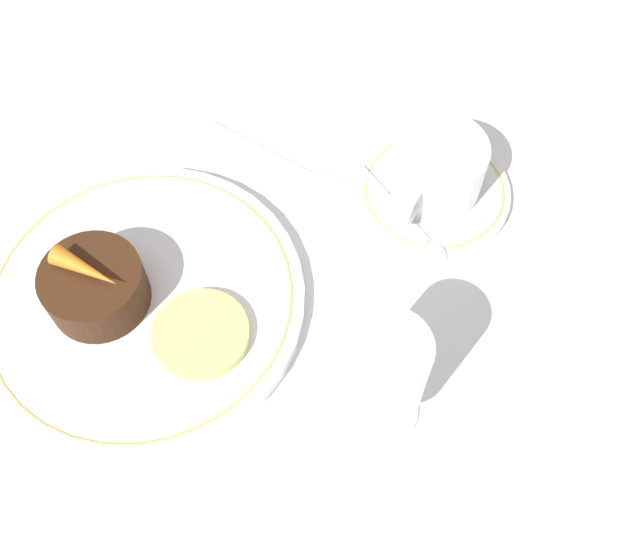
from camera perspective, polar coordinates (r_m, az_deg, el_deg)
The scene contains 10 objects.
ground_plane at distance 0.65m, azimuth -10.92°, elevation -2.85°, with size 3.00×3.00×0.00m, color white.
dinner_plate at distance 0.65m, azimuth -13.34°, elevation -1.94°, with size 0.27×0.27×0.01m.
saucer at distance 0.70m, azimuth 8.66°, elevation 6.22°, with size 0.14×0.14×0.01m.
coffee_cup at distance 0.68m, azimuth 8.94°, elevation 8.10°, with size 0.11×0.08×0.06m.
spoon at distance 0.67m, azimuth 6.88°, elevation 3.98°, with size 0.06×0.12×0.00m.
wine_glass at distance 0.53m, azimuth 4.85°, elevation -7.46°, with size 0.07×0.07×0.12m.
fork at distance 0.71m, azimuth -1.64°, elevation 8.03°, with size 0.02×0.17×0.01m.
dessert_cake at distance 0.63m, azimuth -16.75°, elevation -0.92°, with size 0.08×0.08×0.04m.
carrot_garnish at distance 0.61m, azimuth -17.44°, elevation 0.39°, with size 0.02×0.06×0.02m.
pineapple_slice at distance 0.61m, azimuth -9.07°, elevation -4.52°, with size 0.08×0.08×0.01m.
Camera 1 is at (0.19, 0.25, 0.57)m, focal length 42.00 mm.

